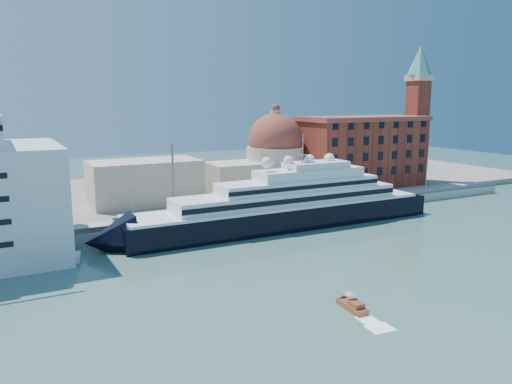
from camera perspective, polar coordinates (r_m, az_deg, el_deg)
ground at (r=101.37m, az=7.75°, el=-7.17°), size 400.00×400.00×0.00m
quay at (r=129.17m, az=-1.00°, el=-2.63°), size 180.00×10.00×2.50m
land at (r=166.12m, az=-7.38°, el=0.15°), size 260.00×72.00×2.00m
quay_fence at (r=124.86m, az=-0.08°, el=-2.22°), size 180.00×0.10×1.20m
superyacht at (r=119.54m, az=1.89°, el=-2.10°), size 87.64×12.15×26.19m
service_barge at (r=103.35m, az=-22.71°, el=-7.10°), size 12.84×6.60×2.76m
water_taxi at (r=76.93m, az=10.98°, el=-12.60°), size 2.39×5.95×2.76m
warehouse at (r=170.47m, az=12.02°, el=4.62°), size 43.00×19.00×23.25m
campanile at (r=185.92m, az=17.99°, el=9.43°), size 8.40×8.40×47.00m
church at (r=151.22m, az=-2.90°, el=3.01°), size 66.00×18.00×25.50m
lamp_posts at (r=120.82m, az=-6.02°, el=0.55°), size 120.80×2.40×18.00m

